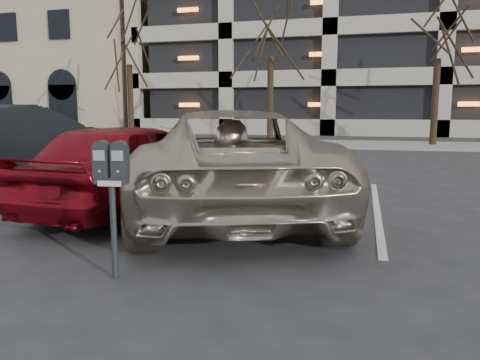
{
  "coord_description": "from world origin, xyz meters",
  "views": [
    {
      "loc": [
        1.15,
        -5.18,
        1.54
      ],
      "look_at": [
        -0.01,
        -0.77,
        0.86
      ],
      "focal_mm": 35.0,
      "sensor_mm": 36.0,
      "label": 1
    }
  ],
  "objects_px": {
    "tree_a": "(128,16)",
    "tree_c": "(441,3)",
    "car_red": "(131,165)",
    "tree_b": "(271,0)",
    "parking_meter": "(111,176)",
    "car_dark": "(20,144)",
    "suv_silver": "(229,162)"
  },
  "relations": [
    {
      "from": "tree_a",
      "to": "tree_c",
      "type": "bearing_deg",
      "value": 0.0
    },
    {
      "from": "car_red",
      "to": "tree_b",
      "type": "bearing_deg",
      "value": -83.85
    },
    {
      "from": "parking_meter",
      "to": "car_dark",
      "type": "distance_m",
      "value": 7.02
    },
    {
      "from": "tree_a",
      "to": "car_dark",
      "type": "xyz_separation_m",
      "value": [
        3.94,
        -12.57,
        -5.19
      ]
    },
    {
      "from": "tree_b",
      "to": "parking_meter",
      "type": "height_order",
      "value": "tree_b"
    },
    {
      "from": "tree_a",
      "to": "car_red",
      "type": "distance_m",
      "value": 17.37
    },
    {
      "from": "car_red",
      "to": "car_dark",
      "type": "height_order",
      "value": "car_dark"
    },
    {
      "from": "tree_b",
      "to": "car_dark",
      "type": "distance_m",
      "value": 14.07
    },
    {
      "from": "parking_meter",
      "to": "tree_b",
      "type": "bearing_deg",
      "value": 89.13
    },
    {
      "from": "tree_a",
      "to": "tree_c",
      "type": "relative_size",
      "value": 1.03
    },
    {
      "from": "car_red",
      "to": "car_dark",
      "type": "xyz_separation_m",
      "value": [
        -3.75,
        2.07,
        0.13
      ]
    },
    {
      "from": "parking_meter",
      "to": "tree_a",
      "type": "bearing_deg",
      "value": 109.88
    },
    {
      "from": "tree_a",
      "to": "car_dark",
      "type": "distance_m",
      "value": 14.16
    },
    {
      "from": "tree_c",
      "to": "car_dark",
      "type": "bearing_deg",
      "value": -128.67
    },
    {
      "from": "tree_c",
      "to": "car_red",
      "type": "bearing_deg",
      "value": -113.34
    },
    {
      "from": "tree_a",
      "to": "tree_b",
      "type": "distance_m",
      "value": 7.01
    },
    {
      "from": "tree_b",
      "to": "suv_silver",
      "type": "relative_size",
      "value": 1.44
    },
    {
      "from": "tree_b",
      "to": "tree_c",
      "type": "height_order",
      "value": "tree_b"
    },
    {
      "from": "tree_b",
      "to": "parking_meter",
      "type": "relative_size",
      "value": 7.02
    },
    {
      "from": "tree_c",
      "to": "tree_b",
      "type": "bearing_deg",
      "value": 180.0
    },
    {
      "from": "tree_c",
      "to": "car_red",
      "type": "distance_m",
      "value": 16.77
    },
    {
      "from": "car_dark",
      "to": "tree_b",
      "type": "bearing_deg",
      "value": -86.35
    },
    {
      "from": "tree_a",
      "to": "car_red",
      "type": "xyz_separation_m",
      "value": [
        7.68,
        -14.65,
        -5.32
      ]
    },
    {
      "from": "car_red",
      "to": "suv_silver",
      "type": "bearing_deg",
      "value": -167.26
    },
    {
      "from": "tree_c",
      "to": "parking_meter",
      "type": "xyz_separation_m",
      "value": [
        -5.02,
        -17.46,
        -4.9
      ]
    },
    {
      "from": "parking_meter",
      "to": "car_dark",
      "type": "bearing_deg",
      "value": 128.58
    },
    {
      "from": "tree_c",
      "to": "car_dark",
      "type": "height_order",
      "value": "tree_c"
    },
    {
      "from": "car_dark",
      "to": "parking_meter",
      "type": "bearing_deg",
      "value": 153.25
    },
    {
      "from": "tree_a",
      "to": "car_red",
      "type": "bearing_deg",
      "value": -62.32
    },
    {
      "from": "tree_c",
      "to": "tree_a",
      "type": "bearing_deg",
      "value": 180.0
    },
    {
      "from": "tree_c",
      "to": "parking_meter",
      "type": "distance_m",
      "value": 18.82
    },
    {
      "from": "tree_b",
      "to": "car_dark",
      "type": "relative_size",
      "value": 1.74
    }
  ]
}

